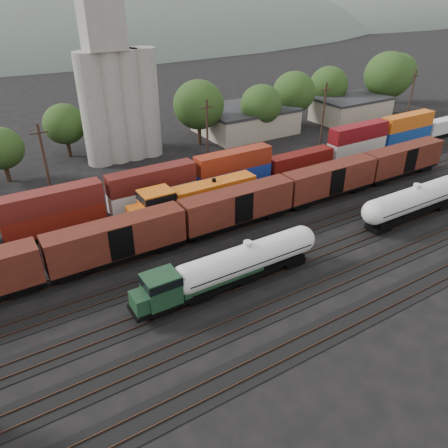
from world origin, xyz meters
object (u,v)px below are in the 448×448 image
grain_silo (118,93)px  green_locomotive (197,280)px  orange_locomotive (192,200)px  tank_car_a (247,260)px

grain_silo → green_locomotive: bearing=-100.9°
green_locomotive → orange_locomotive: size_ratio=0.77×
tank_car_a → orange_locomotive: size_ratio=0.87×
green_locomotive → grain_silo: 42.71m
orange_locomotive → tank_car_a: bearing=-96.3°
green_locomotive → orange_locomotive: orange_locomotive is taller
green_locomotive → grain_silo: size_ratio=0.52×
orange_locomotive → grain_silo: size_ratio=0.67×
green_locomotive → orange_locomotive: (7.43, 15.00, 0.46)m
tank_car_a → grain_silo: 41.95m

